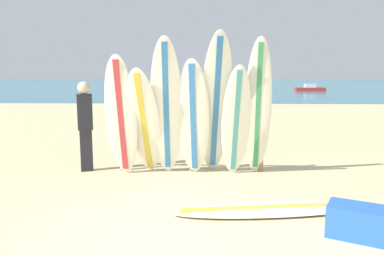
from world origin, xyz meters
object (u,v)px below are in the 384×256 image
(surfboard_leaning_center, at_px, (193,118))
(surfboard_leaning_far_right, at_px, (258,108))
(surfboard_leaning_center_left, at_px, (166,108))
(surfboard_leaning_right, at_px, (236,122))
(surfboard_leaning_center_right, at_px, (216,106))
(surfboard_leaning_left, at_px, (144,122))
(beachgoer_standing, at_px, (85,122))
(small_boat_offshore, at_px, (310,89))
(surfboard_rack, at_px, (191,137))
(cooler_box, at_px, (356,221))
(surfboard_leaning_far_left, at_px, (121,117))
(surfboard_lying_on_sand, at_px, (273,209))

(surfboard_leaning_center, relative_size, surfboard_leaning_far_right, 0.85)
(surfboard_leaning_center_left, bearing_deg, surfboard_leaning_right, 0.08)
(surfboard_leaning_center_right, relative_size, surfboard_leaning_right, 1.28)
(surfboard_leaning_left, xyz_separation_m, surfboard_leaning_center, (0.87, -0.02, 0.07))
(surfboard_leaning_center, bearing_deg, beachgoer_standing, 171.31)
(beachgoer_standing, distance_m, small_boat_offshore, 33.17)
(small_boat_offshore, bearing_deg, surfboard_leaning_far_right, -107.23)
(surfboard_rack, relative_size, surfboard_leaning_far_right, 1.10)
(surfboard_leaning_center, distance_m, cooler_box, 3.19)
(surfboard_leaning_far_left, height_order, surfboard_leaning_center_right, surfboard_leaning_center_right)
(surfboard_lying_on_sand, height_order, beachgoer_standing, beachgoer_standing)
(surfboard_leaning_far_right, height_order, beachgoer_standing, surfboard_leaning_far_right)
(surfboard_leaning_left, distance_m, beachgoer_standing, 1.18)
(surfboard_leaning_right, bearing_deg, surfboard_leaning_center_right, 166.67)
(surfboard_leaning_center_right, relative_size, beachgoer_standing, 1.51)
(surfboard_leaning_center, xyz_separation_m, small_boat_offshore, (10.69, 30.94, -0.78))
(beachgoer_standing, bearing_deg, surfboard_leaning_center, -8.69)
(surfboard_lying_on_sand, height_order, cooler_box, cooler_box)
(surfboard_leaning_left, relative_size, small_boat_offshore, 0.65)
(surfboard_leaning_left, xyz_separation_m, surfboard_leaning_center_right, (1.26, 0.03, 0.30))
(surfboard_leaning_center_left, distance_m, surfboard_leaning_far_right, 1.60)
(surfboard_leaning_far_left, xyz_separation_m, surfboard_leaning_left, (0.39, 0.06, -0.11))
(surfboard_rack, relative_size, beachgoer_standing, 1.61)
(surfboard_leaning_left, height_order, surfboard_leaning_center, surfboard_leaning_center)
(surfboard_rack, bearing_deg, surfboard_leaning_far_left, -161.67)
(surfboard_rack, height_order, cooler_box, surfboard_rack)
(surfboard_lying_on_sand, xyz_separation_m, small_boat_offshore, (9.59, 32.61, 0.22))
(surfboard_leaning_far_right, bearing_deg, cooler_box, -73.00)
(surfboard_rack, distance_m, beachgoer_standing, 1.99)
(surfboard_rack, height_order, surfboard_leaning_far_left, surfboard_leaning_far_left)
(surfboard_leaning_center_right, bearing_deg, beachgoer_standing, 173.68)
(surfboard_leaning_center, distance_m, surfboard_leaning_center_right, 0.45)
(surfboard_leaning_left, height_order, cooler_box, surfboard_leaning_left)
(surfboard_rack, relative_size, surfboard_leaning_far_left, 1.25)
(surfboard_leaning_left, bearing_deg, surfboard_leaning_center_right, 1.16)
(surfboard_leaning_far_left, height_order, surfboard_leaning_center_left, surfboard_leaning_center_left)
(surfboard_rack, relative_size, surfboard_leaning_right, 1.36)
(surfboard_leaning_center, distance_m, surfboard_lying_on_sand, 2.25)
(surfboard_rack, distance_m, cooler_box, 3.42)
(surfboard_leaning_center_left, height_order, cooler_box, surfboard_leaning_center_left)
(surfboard_leaning_center, relative_size, surfboard_lying_on_sand, 0.75)
(surfboard_leaning_right, height_order, surfboard_lying_on_sand, surfboard_leaning_right)
(surfboard_leaning_center, distance_m, surfboard_leaning_far_right, 1.15)
(surfboard_leaning_right, xyz_separation_m, cooler_box, (1.16, -2.37, -0.81))
(surfboard_leaning_right, bearing_deg, surfboard_lying_on_sand, -77.30)
(surfboard_leaning_center, height_order, surfboard_leaning_right, surfboard_leaning_center)
(surfboard_leaning_left, relative_size, surfboard_lying_on_sand, 0.70)
(surfboard_leaning_center_right, height_order, cooler_box, surfboard_leaning_center_right)
(surfboard_lying_on_sand, distance_m, cooler_box, 1.09)
(beachgoer_standing, xyz_separation_m, cooler_box, (3.91, -2.72, -0.74))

